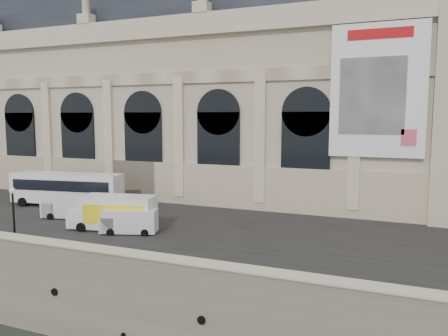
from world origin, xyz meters
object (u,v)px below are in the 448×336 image
(van_b, at_px, (67,207))
(box_truck, at_px, (114,213))
(van_c, at_px, (127,221))
(bus_left, at_px, (67,188))
(lamp_left, at_px, (14,215))

(van_b, relative_size, box_truck, 0.68)
(van_c, bearing_deg, van_b, 163.50)
(van_c, bearing_deg, box_truck, 160.84)
(van_b, bearing_deg, bus_left, 131.55)
(bus_left, bearing_deg, van_c, -29.05)
(van_b, distance_m, van_c, 9.60)
(bus_left, relative_size, box_truck, 1.62)
(van_b, relative_size, van_c, 1.06)
(van_c, xyz_separation_m, box_truck, (-1.80, 0.62, 0.49))
(van_b, height_order, box_truck, box_truck)
(van_b, xyz_separation_m, van_c, (9.21, -2.73, -0.08))
(bus_left, xyz_separation_m, box_truck, (11.58, -6.81, -0.57))
(bus_left, height_order, lamp_left, lamp_left)
(box_truck, bearing_deg, lamp_left, -128.82)
(bus_left, height_order, van_c, bus_left)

